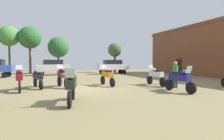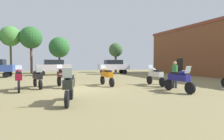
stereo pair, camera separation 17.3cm
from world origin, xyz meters
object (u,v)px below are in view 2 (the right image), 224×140
object	(u,v)px
motorcycle_9	(38,77)
car_2	(113,66)
motorcycle_4	(179,79)
motorcycle_8	(69,86)
motorcycle_12	(155,75)
tree_2	(116,50)
tree_6	(59,47)
motorcycle_11	(62,76)
motorcycle_10	(107,76)
brick_building	(219,50)
person_1	(175,72)
motorcycle_1	(19,78)
tree_8	(10,36)
tree_1	(31,38)
car_1	(54,66)

from	to	relation	value
motorcycle_9	car_2	bearing A→B (deg)	-143.18
motorcycle_4	motorcycle_8	xyz separation A→B (m)	(-6.17, -0.79, 0.00)
motorcycle_4	motorcycle_12	size ratio (longest dim) A/B	0.99
tree_2	tree_6	xyz separation A→B (m)	(-9.05, 0.39, 0.26)
motorcycle_11	car_2	xyz separation A→B (m)	(8.16, 11.94, 0.43)
motorcycle_4	tree_2	bearing A→B (deg)	-106.69
motorcycle_10	tree_6	xyz separation A→B (m)	(-2.01, 16.69, 3.19)
motorcycle_8	motorcycle_9	size ratio (longest dim) A/B	1.03
car_2	tree_2	xyz separation A→B (m)	(1.96, 4.12, 2.49)
brick_building	person_1	bearing A→B (deg)	-149.97
motorcycle_1	tree_2	xyz separation A→B (m)	(12.65, 16.84, 2.92)
motorcycle_11	motorcycle_8	bearing A→B (deg)	-103.86
motorcycle_9	motorcycle_10	world-z (taller)	motorcycle_10
motorcycle_9	tree_8	world-z (taller)	tree_8
motorcycle_1	tree_1	xyz separation A→B (m)	(-0.39, 18.20, 4.57)
car_1	tree_1	xyz separation A→B (m)	(-2.96, 4.91, 4.13)
tree_6	tree_2	bearing A→B (deg)	-2.49
motorcycle_4	motorcycle_9	size ratio (longest dim) A/B	1.05
motorcycle_1	tree_6	bearing A→B (deg)	71.92
motorcycle_10	car_2	size ratio (longest dim) A/B	0.51
motorcycle_11	car_1	bearing A→B (deg)	77.89
motorcycle_10	car_1	world-z (taller)	car_1
brick_building	person_1	world-z (taller)	brick_building
motorcycle_1	motorcycle_8	xyz separation A→B (m)	(2.36, -4.36, -0.01)
motorcycle_4	motorcycle_10	world-z (taller)	motorcycle_4
person_1	motorcycle_12	bearing A→B (deg)	163.09
tree_1	person_1	bearing A→B (deg)	-64.27
person_1	tree_2	size ratio (longest dim) A/B	0.36
motorcycle_11	person_1	size ratio (longest dim) A/B	1.24
motorcycle_9	tree_6	xyz separation A→B (m)	(2.61, 16.34, 3.21)
motorcycle_11	tree_1	xyz separation A→B (m)	(-2.93, 17.42, 4.56)
car_2	motorcycle_8	bearing A→B (deg)	156.31
car_1	tree_8	xyz separation A→B (m)	(-5.73, 5.20, 4.26)
motorcycle_4	motorcycle_11	world-z (taller)	motorcycle_11
person_1	tree_8	xyz separation A→B (m)	(-12.56, 20.62, 4.41)
motorcycle_4	tree_8	xyz separation A→B (m)	(-11.69, 22.07, 4.70)
tree_6	person_1	bearing A→B (deg)	-73.32
motorcycle_1	tree_8	distance (m)	19.34
motorcycle_9	person_1	bearing A→B (deg)	146.44
motorcycle_4	tree_2	distance (m)	21.03
motorcycle_9	car_2	world-z (taller)	car_2
brick_building	motorcycle_11	world-z (taller)	brick_building
brick_building	tree_8	distance (m)	28.37
motorcycle_10	car_2	world-z (taller)	car_2
motorcycle_1	tree_6	distance (m)	17.89
motorcycle_12	person_1	bearing A→B (deg)	-74.86
motorcycle_1	motorcycle_9	distance (m)	1.34
tree_6	car_2	bearing A→B (deg)	-32.51
car_1	tree_6	distance (m)	4.91
tree_2	tree_8	size ratio (longest dim) A/B	0.71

